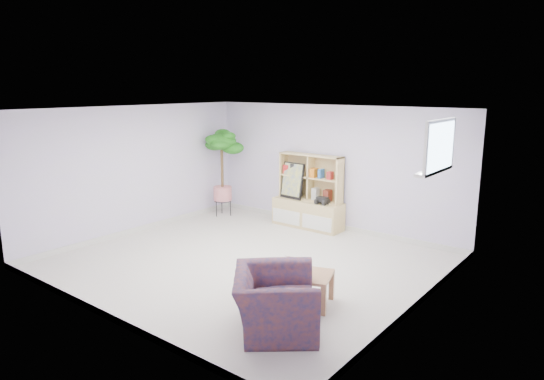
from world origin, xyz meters
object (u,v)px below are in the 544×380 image
Objects in this scene: coffee_table at (292,287)px; armchair at (275,297)px; floor_tree at (222,173)px; storage_unit at (308,191)px.

armchair is at bearing -88.27° from coffee_table.
floor_tree is (-3.70, 2.58, 0.72)m from coffee_table.
storage_unit is 1.99m from floor_tree.
armchair is (0.27, -0.71, 0.19)m from coffee_table.
coffee_table is 0.78m from armchair.
floor_tree reaches higher than storage_unit.
armchair reaches higher than coffee_table.
coffee_table is at bearing -34.89° from floor_tree.
storage_unit is 0.78× the size of floor_tree.
coffee_table is 4.57m from floor_tree.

